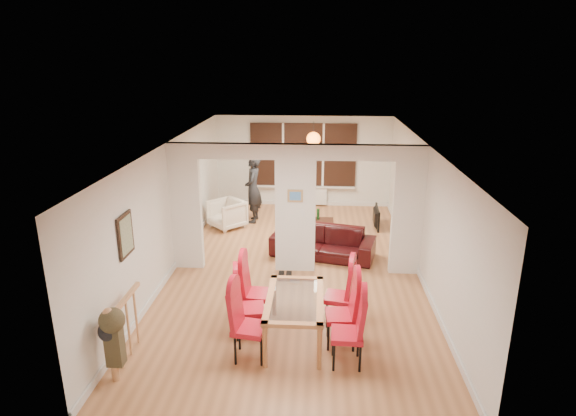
# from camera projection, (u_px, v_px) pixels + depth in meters

# --- Properties ---
(floor) EXTENTS (5.00, 9.00, 0.01)m
(floor) POSITION_uv_depth(u_px,v_px,m) (295.00, 269.00, 9.92)
(floor) COLOR #B47548
(floor) RESTS_ON ground
(room_walls) EXTENTS (5.00, 9.00, 2.60)m
(room_walls) POSITION_uv_depth(u_px,v_px,m) (295.00, 209.00, 9.52)
(room_walls) COLOR silver
(room_walls) RESTS_ON floor
(divider_wall) EXTENTS (5.00, 0.18, 2.60)m
(divider_wall) POSITION_uv_depth(u_px,v_px,m) (295.00, 209.00, 9.52)
(divider_wall) COLOR white
(divider_wall) RESTS_ON floor
(bay_window_blinds) EXTENTS (3.00, 0.08, 1.80)m
(bay_window_blinds) POSITION_uv_depth(u_px,v_px,m) (303.00, 155.00, 13.69)
(bay_window_blinds) COLOR black
(bay_window_blinds) RESTS_ON room_walls
(radiator) EXTENTS (1.40, 0.08, 0.50)m
(radiator) POSITION_uv_depth(u_px,v_px,m) (303.00, 196.00, 14.01)
(radiator) COLOR white
(radiator) RESTS_ON floor
(pendant_light) EXTENTS (0.36, 0.36, 0.36)m
(pendant_light) POSITION_uv_depth(u_px,v_px,m) (313.00, 139.00, 12.39)
(pendant_light) COLOR orange
(pendant_light) RESTS_ON room_walls
(stair_newel) EXTENTS (0.40, 1.20, 1.10)m
(stair_newel) POSITION_uv_depth(u_px,v_px,m) (126.00, 324.00, 6.85)
(stair_newel) COLOR tan
(stair_newel) RESTS_ON floor
(wall_poster) EXTENTS (0.04, 0.52, 0.67)m
(wall_poster) POSITION_uv_depth(u_px,v_px,m) (125.00, 235.00, 7.30)
(wall_poster) COLOR gray
(wall_poster) RESTS_ON room_walls
(pillar_photo) EXTENTS (0.30, 0.03, 0.25)m
(pillar_photo) POSITION_uv_depth(u_px,v_px,m) (295.00, 196.00, 9.34)
(pillar_photo) COLOR #4C8CD8
(pillar_photo) RESTS_ON divider_wall
(dining_table) EXTENTS (0.86, 1.53, 0.72)m
(dining_table) POSITION_uv_depth(u_px,v_px,m) (295.00, 319.00, 7.35)
(dining_table) COLOR #AF6E40
(dining_table) RESTS_ON floor
(dining_chair_la) EXTENTS (0.52, 0.52, 1.13)m
(dining_chair_la) POSITION_uv_depth(u_px,v_px,m) (250.00, 323.00, 6.85)
(dining_chair_la) COLOR red
(dining_chair_la) RESTS_ON floor
(dining_chair_lb) EXTENTS (0.50, 0.50, 1.08)m
(dining_chair_lb) POSITION_uv_depth(u_px,v_px,m) (250.00, 304.00, 7.41)
(dining_chair_lb) COLOR red
(dining_chair_lb) RESTS_ON floor
(dining_chair_lc) EXTENTS (0.48, 0.48, 1.10)m
(dining_chair_lc) POSITION_uv_depth(u_px,v_px,m) (257.00, 290.00, 7.86)
(dining_chair_lc) COLOR red
(dining_chair_lc) RESTS_ON floor
(dining_chair_ra) EXTENTS (0.46, 0.46, 1.10)m
(dining_chair_ra) POSITION_uv_depth(u_px,v_px,m) (347.00, 329.00, 6.72)
(dining_chair_ra) COLOR red
(dining_chair_ra) RESTS_ON floor
(dining_chair_rb) EXTENTS (0.48, 0.48, 1.13)m
(dining_chair_rb) POSITION_uv_depth(u_px,v_px,m) (341.00, 311.00, 7.18)
(dining_chair_rb) COLOR red
(dining_chair_rb) RESTS_ON floor
(dining_chair_rc) EXTENTS (0.52, 0.52, 1.08)m
(dining_chair_rc) POSITION_uv_depth(u_px,v_px,m) (338.00, 293.00, 7.78)
(dining_chair_rc) COLOR red
(dining_chair_rc) RESTS_ON floor
(sofa) EXTENTS (2.36, 1.37, 0.65)m
(sofa) POSITION_uv_depth(u_px,v_px,m) (323.00, 242.00, 10.48)
(sofa) COLOR black
(sofa) RESTS_ON floor
(armchair) EXTENTS (1.10, 1.10, 0.72)m
(armchair) POSITION_uv_depth(u_px,v_px,m) (227.00, 214.00, 12.21)
(armchair) COLOR beige
(armchair) RESTS_ON floor
(person) EXTENTS (0.66, 0.44, 1.79)m
(person) POSITION_uv_depth(u_px,v_px,m) (253.00, 189.00, 12.50)
(person) COLOR black
(person) RESTS_ON floor
(television) EXTENTS (0.90, 0.14, 0.52)m
(television) POSITION_uv_depth(u_px,v_px,m) (374.00, 217.00, 12.29)
(television) COLOR black
(television) RESTS_ON floor
(coffee_table) EXTENTS (1.15, 0.66, 0.25)m
(coffee_table) POSITION_uv_depth(u_px,v_px,m) (311.00, 225.00, 12.13)
(coffee_table) COLOR #331A11
(coffee_table) RESTS_ON floor
(bottle) EXTENTS (0.07, 0.07, 0.29)m
(bottle) POSITION_uv_depth(u_px,v_px,m) (318.00, 214.00, 12.11)
(bottle) COLOR #143F19
(bottle) RESTS_ON coffee_table
(bowl) EXTENTS (0.20, 0.20, 0.05)m
(bowl) POSITION_uv_depth(u_px,v_px,m) (312.00, 219.00, 12.10)
(bowl) COLOR #331A11
(bowl) RESTS_ON coffee_table
(shoes) EXTENTS (0.26, 0.28, 0.11)m
(shoes) POSITION_uv_depth(u_px,v_px,m) (285.00, 276.00, 9.47)
(shoes) COLOR black
(shoes) RESTS_ON floor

